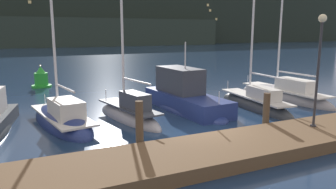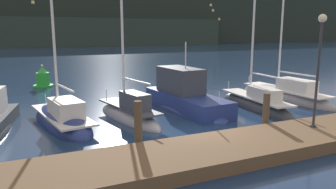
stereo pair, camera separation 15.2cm
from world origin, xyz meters
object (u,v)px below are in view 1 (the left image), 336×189
object	(u,v)px
channel_buoy	(41,79)
sailboat_berth_6	(284,97)
sailboat_berth_2	(62,122)
sailboat_berth_3	(129,116)
motorboat_berth_4	(185,102)
dock_lamppost	(319,54)
sailboat_berth_5	(255,105)

from	to	relation	value
channel_buoy	sailboat_berth_6	bearing A→B (deg)	-39.78
sailboat_berth_2	sailboat_berth_6	xyz separation A→B (m)	(13.63, 0.05, 0.03)
sailboat_berth_3	sailboat_berth_6	world-z (taller)	sailboat_berth_6
motorboat_berth_4	dock_lamppost	bearing A→B (deg)	-69.45
sailboat_berth_3	channel_buoy	bearing A→B (deg)	104.69
motorboat_berth_4	dock_lamppost	distance (m)	7.56
sailboat_berth_5	dock_lamppost	size ratio (longest dim) A/B	1.94
sailboat_berth_6	channel_buoy	distance (m)	17.78
channel_buoy	dock_lamppost	xyz separation A→B (m)	(9.04, -17.67, 2.76)
channel_buoy	sailboat_berth_2	bearing A→B (deg)	-89.86
motorboat_berth_4	sailboat_berth_6	distance (m)	7.07
sailboat_berth_3	channel_buoy	xyz separation A→B (m)	(-3.12, 11.89, 0.45)
sailboat_berth_2	sailboat_berth_5	size ratio (longest dim) A/B	0.95
motorboat_berth_4	sailboat_berth_5	distance (m)	4.00
motorboat_berth_4	sailboat_berth_6	world-z (taller)	sailboat_berth_6
sailboat_berth_3	channel_buoy	distance (m)	12.30
sailboat_berth_3	sailboat_berth_6	bearing A→B (deg)	2.78
sailboat_berth_6	dock_lamppost	world-z (taller)	sailboat_berth_6
sailboat_berth_5	dock_lamppost	bearing A→B (deg)	-104.24
sailboat_berth_2	motorboat_berth_4	bearing A→B (deg)	2.35
sailboat_berth_3	motorboat_berth_4	bearing A→B (deg)	11.87
sailboat_berth_5	channel_buoy	world-z (taller)	sailboat_berth_5
sailboat_berth_2	motorboat_berth_4	size ratio (longest dim) A/B	1.17
motorboat_berth_4	sailboat_berth_5	size ratio (longest dim) A/B	0.81
sailboat_berth_6	sailboat_berth_2	bearing A→B (deg)	-179.79
channel_buoy	sailboat_berth_3	bearing A→B (deg)	-75.31
sailboat_berth_2	sailboat_berth_6	distance (m)	13.63
dock_lamppost	sailboat_berth_3	bearing A→B (deg)	135.71
channel_buoy	dock_lamppost	distance (m)	20.04
channel_buoy	sailboat_berth_5	bearing A→B (deg)	-50.48
sailboat_berth_5	sailboat_berth_6	world-z (taller)	sailboat_berth_6
sailboat_berth_5	dock_lamppost	xyz separation A→B (m)	(-1.30, -5.13, 3.25)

